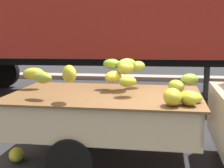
{
  "coord_description": "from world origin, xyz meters",
  "views": [
    {
      "loc": [
        -0.6,
        -4.69,
        2.06
      ],
      "look_at": [
        -1.28,
        0.57,
        1.19
      ],
      "focal_mm": 53.71,
      "sensor_mm": 36.0,
      "label": 1
    }
  ],
  "objects": [
    {
      "name": "curb_strip",
      "position": [
        0.0,
        9.04,
        0.08
      ],
      "size": [
        80.0,
        0.8,
        0.16
      ],
      "primitive_type": "cube",
      "color": "gray",
      "rests_on": "ground"
    },
    {
      "name": "fallen_banana_bunch_near_tailgate",
      "position": [
        -2.74,
        0.1,
        0.11
      ],
      "size": [
        0.34,
        0.43,
        0.21
      ],
      "primitive_type": "ellipsoid",
      "rotation": [
        0.0,
        0.0,
        5.04
      ],
      "color": "gold",
      "rests_on": "ground"
    },
    {
      "name": "semi_trailer",
      "position": [
        -2.41,
        5.52,
        2.54
      ],
      "size": [
        12.09,
        3.02,
        3.95
      ],
      "rotation": [
        0.0,
        0.0,
        0.04
      ],
      "color": "maroon",
      "rests_on": "ground"
    }
  ]
}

